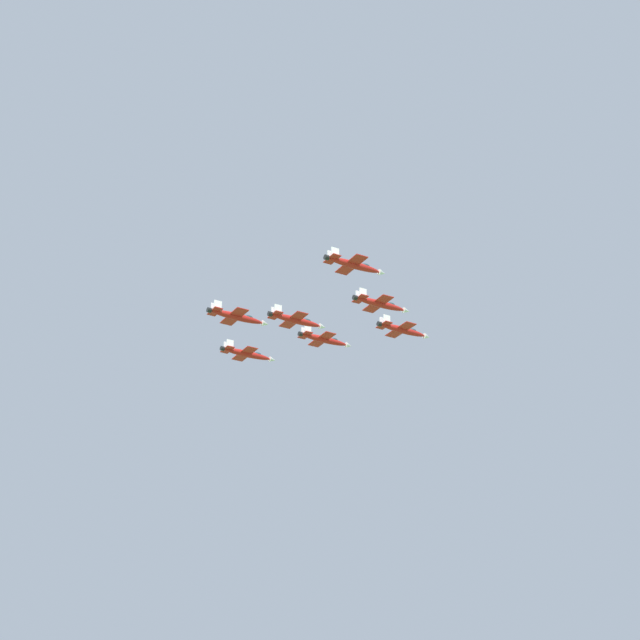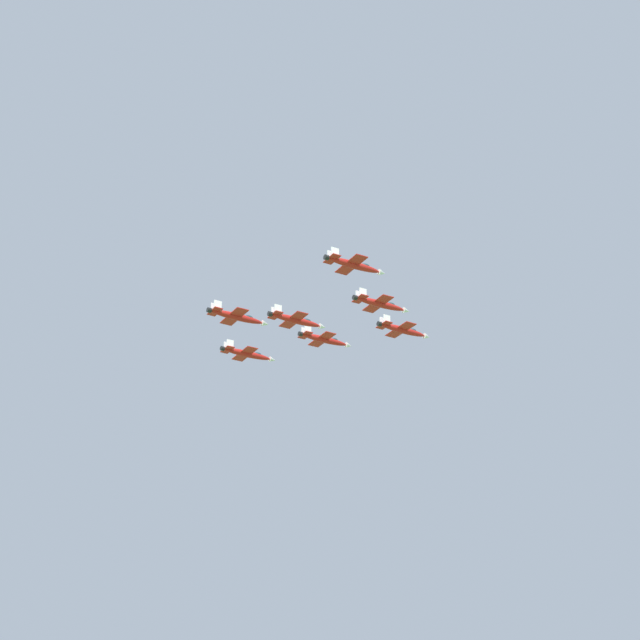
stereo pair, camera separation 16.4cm
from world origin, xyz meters
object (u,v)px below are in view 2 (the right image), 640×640
jet_right_outer (354,265)px  jet_trailing (237,317)px  jet_left_wingman (324,339)px  jet_slot_rear (296,320)px  jet_lead (403,330)px  jet_right_wingman (380,304)px  jet_left_outer (247,354)px

jet_right_outer → jet_trailing: 29.53m
jet_left_wingman → jet_slot_rear: size_ratio=1.01×
jet_lead → jet_slot_rear: size_ratio=1.03×
jet_right_wingman → jet_slot_rear: bearing=140.7°
jet_left_outer → jet_slot_rear: jet_left_outer is taller
jet_slot_rear → jet_right_wingman: bearing=-40.2°
jet_trailing → jet_lead: bearing=0.0°
jet_left_wingman → jet_right_wingman: 25.11m
jet_right_outer → jet_left_outer: bearing=90.7°
jet_left_outer → jet_trailing: jet_left_outer is taller
jet_lead → jet_right_outer: jet_lead is taller
jet_slot_rear → jet_trailing: jet_slot_rear is taller
jet_right_wingman → jet_left_wingman: bearing=91.1°
jet_left_outer → jet_right_outer: (-24.38, 43.84, 1.04)m
jet_left_outer → jet_slot_rear: 25.12m
jet_left_outer → jet_right_wingman: bearing=-68.4°
jet_slot_rear → jet_trailing: size_ratio=1.00×
jet_left_wingman → jet_left_outer: (18.99, -3.79, -2.32)m
jet_right_wingman → jet_right_outer: (6.80, 18.13, -0.08)m
jet_trailing → jet_slot_rear: bearing=0.0°
jet_left_wingman → jet_trailing: size_ratio=1.01×
jet_right_wingman → jet_trailing: jet_right_wingman is taller
jet_right_wingman → jet_right_outer: size_ratio=1.01×
jet_lead → jet_left_outer: jet_lead is taller
jet_lead → jet_left_wingman: 19.39m
jet_left_outer → jet_slot_rear: bearing=-89.8°
jet_left_wingman → jet_left_outer: 19.50m
jet_lead → jet_left_outer: size_ratio=1.01×
jet_right_outer → jet_trailing: size_ratio=1.00×
jet_lead → jet_right_wingman: 19.48m
jet_right_wingman → jet_left_outer: size_ratio=0.99×
jet_right_wingman → jet_trailing: 32.47m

